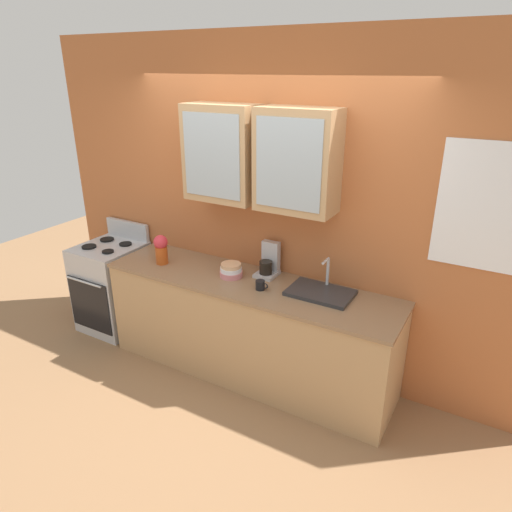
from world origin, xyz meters
TOP-DOWN VIEW (x-y plane):
  - ground_plane at (0.00, 0.00)m, footprint 10.00×10.00m
  - back_wall_unit at (0.01, 0.34)m, footprint 4.57×0.41m
  - counter at (0.00, 0.00)m, footprint 2.59×0.66m
  - stove_range at (-1.63, 0.00)m, footprint 0.58×0.67m
  - sink_faucet at (0.61, 0.09)m, footprint 0.50×0.33m
  - bowl_stack at (-0.18, 0.02)m, footprint 0.20×0.20m
  - vase at (-0.87, -0.06)m, footprint 0.13×0.13m
  - cup_near_sink at (0.16, -0.07)m, footprint 0.11×0.08m
  - coffee_maker at (0.08, 0.21)m, footprint 0.17×0.20m

SIDE VIEW (x-z plane):
  - ground_plane at x=0.00m, z-range 0.00..0.00m
  - counter at x=0.00m, z-range 0.00..0.90m
  - stove_range at x=-1.63m, z-range -0.08..0.99m
  - sink_faucet at x=0.61m, z-range 0.78..1.05m
  - cup_near_sink at x=0.16m, z-range 0.90..0.97m
  - bowl_stack at x=-0.18m, z-range 0.89..1.01m
  - coffee_maker at x=0.08m, z-range 0.86..1.15m
  - vase at x=-0.87m, z-range 0.91..1.18m
  - back_wall_unit at x=0.01m, z-range 0.09..2.92m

